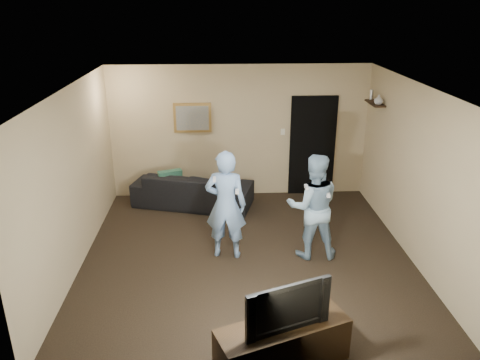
{
  "coord_description": "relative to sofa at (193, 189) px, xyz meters",
  "views": [
    {
      "loc": [
        -0.43,
        -6.33,
        3.73
      ],
      "look_at": [
        -0.1,
        0.3,
        1.15
      ],
      "focal_mm": 35.0,
      "sensor_mm": 36.0,
      "label": 1
    }
  ],
  "objects": [
    {
      "name": "tv_console",
      "position": [
        1.15,
        -4.3,
        -0.08
      ],
      "size": [
        1.52,
        0.95,
        0.52
      ],
      "primitive_type": "cube",
      "rotation": [
        0.0,
        0.0,
        0.36
      ],
      "color": "black",
      "rests_on": "ground"
    },
    {
      "name": "shelf_vase",
      "position": [
        3.31,
        -0.36,
        1.76
      ],
      "size": [
        0.2,
        0.2,
        0.17
      ],
      "primitive_type": "imported",
      "rotation": [
        0.0,
        0.0,
        -0.27
      ],
      "color": "#B5B5BA",
      "rests_on": "wall_shelf"
    },
    {
      "name": "wall_shelf",
      "position": [
        3.31,
        -0.19,
        1.66
      ],
      "size": [
        0.2,
        0.6,
        0.03
      ],
      "primitive_type": "cube",
      "color": "black",
      "rests_on": "wall_right"
    },
    {
      "name": "wii_player_left",
      "position": [
        0.59,
        -1.94,
        0.52
      ],
      "size": [
        0.68,
        0.54,
        1.7
      ],
      "color": "#7FA5DC",
      "rests_on": "ground"
    },
    {
      "name": "wall_left",
      "position": [
        -1.58,
        -1.99,
        0.97
      ],
      "size": [
        0.04,
        5.0,
        2.6
      ],
      "primitive_type": "cube",
      "color": "tan",
      "rests_on": "ground"
    },
    {
      "name": "painting_frame",
      "position": [
        0.02,
        0.48,
        1.27
      ],
      "size": [
        0.72,
        0.05,
        0.57
      ],
      "primitive_type": "cube",
      "color": "olive",
      "rests_on": "wall_back"
    },
    {
      "name": "wall_back",
      "position": [
        0.92,
        0.51,
        0.97
      ],
      "size": [
        5.0,
        0.04,
        2.6
      ],
      "primitive_type": "cube",
      "color": "tan",
      "rests_on": "ground"
    },
    {
      "name": "shelf_figurine",
      "position": [
        3.31,
        0.06,
        1.77
      ],
      "size": [
        0.06,
        0.06,
        0.18
      ],
      "primitive_type": "cylinder",
      "color": "#B9B9BD",
      "rests_on": "wall_shelf"
    },
    {
      "name": "painting_canvas",
      "position": [
        0.02,
        0.46,
        1.27
      ],
      "size": [
        0.62,
        0.01,
        0.47
      ],
      "primitive_type": "cube",
      "color": "slate",
      "rests_on": "painting_frame"
    },
    {
      "name": "ground",
      "position": [
        0.92,
        -1.99,
        -0.33
      ],
      "size": [
        5.0,
        5.0,
        0.0
      ],
      "primitive_type": "plane",
      "color": "black",
      "rests_on": "ground"
    },
    {
      "name": "doorway",
      "position": [
        2.37,
        0.48,
        0.67
      ],
      "size": [
        0.9,
        0.06,
        2.0
      ],
      "primitive_type": "cube",
      "color": "black",
      "rests_on": "ground"
    },
    {
      "name": "television",
      "position": [
        1.15,
        -4.3,
        0.46
      ],
      "size": [
        0.94,
        0.46,
        0.55
      ],
      "primitive_type": "imported",
      "rotation": [
        0.0,
        0.0,
        0.36
      ],
      "color": "black",
      "rests_on": "tv_console"
    },
    {
      "name": "wall_right",
      "position": [
        3.42,
        -1.99,
        0.97
      ],
      "size": [
        0.04,
        5.0,
        2.6
      ],
      "primitive_type": "cube",
      "color": "tan",
      "rests_on": "ground"
    },
    {
      "name": "wii_player_right",
      "position": [
        1.9,
        -2.0,
        0.5
      ],
      "size": [
        0.82,
        0.65,
        1.64
      ],
      "color": "#87A9C5",
      "rests_on": "ground"
    },
    {
      "name": "light_switch",
      "position": [
        1.77,
        0.48,
        0.97
      ],
      "size": [
        0.08,
        0.02,
        0.12
      ],
      "primitive_type": "cube",
      "color": "silver",
      "rests_on": "wall_back"
    },
    {
      "name": "ceiling",
      "position": [
        0.92,
        -1.99,
        2.27
      ],
      "size": [
        5.0,
        5.0,
        0.04
      ],
      "primitive_type": "cube",
      "color": "silver",
      "rests_on": "wall_back"
    },
    {
      "name": "sofa",
      "position": [
        0.0,
        0.0,
        0.0
      ],
      "size": [
        2.38,
        1.44,
        0.65
      ],
      "primitive_type": "imported",
      "rotation": [
        0.0,
        0.0,
        2.87
      ],
      "color": "black",
      "rests_on": "ground"
    },
    {
      "name": "wall_front",
      "position": [
        0.92,
        -4.49,
        0.97
      ],
      "size": [
        5.0,
        0.04,
        2.6
      ],
      "primitive_type": "cube",
      "color": "tan",
      "rests_on": "ground"
    },
    {
      "name": "throw_pillow",
      "position": [
        -0.42,
        -0.0,
        0.15
      ],
      "size": [
        0.47,
        0.29,
        0.45
      ],
      "primitive_type": "cube",
      "rotation": [
        0.0,
        0.0,
        0.35
      ],
      "color": "#194C3C",
      "rests_on": "sofa"
    }
  ]
}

